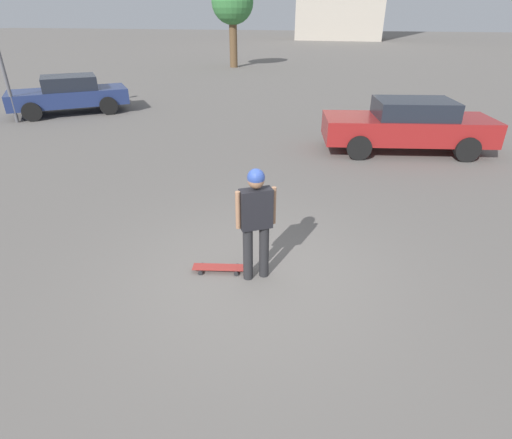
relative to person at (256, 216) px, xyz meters
name	(u,v)px	position (x,y,z in m)	size (l,w,h in m)	color
ground_plane	(256,276)	(0.00, 0.00, -1.05)	(220.00, 220.00, 0.00)	slate
person	(256,216)	(0.00, 0.00, 0.00)	(0.42, 0.52, 1.77)	#262628
skateboard	(219,268)	(-0.02, 0.60, -0.98)	(0.39, 0.85, 0.08)	#A5332D
car_parked_near	(408,125)	(7.35, -2.56, -0.26)	(2.67, 5.00, 1.50)	maroon
car_parked_far	(69,94)	(9.21, 10.40, -0.28)	(4.30, 4.64, 1.47)	navy
tree_distant	(232,3)	(26.46, 9.02, 3.32)	(3.06, 3.06, 6.01)	brown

